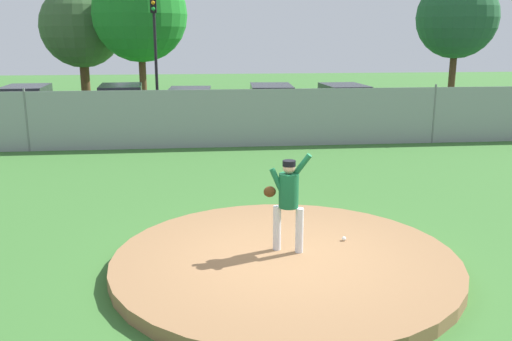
{
  "coord_description": "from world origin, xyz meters",
  "views": [
    {
      "loc": [
        -1.35,
        -8.18,
        3.67
      ],
      "look_at": [
        -0.23,
        2.29,
        1.07
      ],
      "focal_mm": 38.63,
      "sensor_mm": 36.0,
      "label": 1
    }
  ],
  "objects_px": {
    "pitcher_youth": "(288,196)",
    "parked_car_white": "(27,108)",
    "parked_car_slate": "(344,104)",
    "traffic_light_near": "(155,33)",
    "parked_car_navy": "(271,106)",
    "parked_car_silver": "(122,108)",
    "parked_car_red": "(190,109)",
    "baseball": "(344,239)"
  },
  "relations": [
    {
      "from": "pitcher_youth",
      "to": "parked_car_slate",
      "type": "distance_m",
      "value": 15.47
    },
    {
      "from": "parked_car_navy",
      "to": "parked_car_red",
      "type": "height_order",
      "value": "parked_car_navy"
    },
    {
      "from": "parked_car_white",
      "to": "parked_car_slate",
      "type": "xyz_separation_m",
      "value": [
        13.06,
        0.17,
        -0.04
      ]
    },
    {
      "from": "parked_car_white",
      "to": "parked_car_red",
      "type": "distance_m",
      "value": 6.52
    },
    {
      "from": "baseball",
      "to": "parked_car_silver",
      "type": "distance_m",
      "value": 14.62
    },
    {
      "from": "parked_car_silver",
      "to": "parked_car_slate",
      "type": "xyz_separation_m",
      "value": [
        9.24,
        0.79,
        -0.05
      ]
    },
    {
      "from": "baseball",
      "to": "parked_car_navy",
      "type": "bearing_deg",
      "value": 87.58
    },
    {
      "from": "baseball",
      "to": "traffic_light_near",
      "type": "height_order",
      "value": "traffic_light_near"
    },
    {
      "from": "baseball",
      "to": "parked_car_navy",
      "type": "distance_m",
      "value": 13.82
    },
    {
      "from": "baseball",
      "to": "parked_car_white",
      "type": "relative_size",
      "value": 0.02
    },
    {
      "from": "baseball",
      "to": "parked_car_slate",
      "type": "bearing_deg",
      "value": 75.18
    },
    {
      "from": "parked_car_red",
      "to": "parked_car_navy",
      "type": "bearing_deg",
      "value": 0.15
    },
    {
      "from": "parked_car_red",
      "to": "traffic_light_near",
      "type": "height_order",
      "value": "traffic_light_near"
    },
    {
      "from": "parked_car_silver",
      "to": "parked_car_red",
      "type": "distance_m",
      "value": 2.71
    },
    {
      "from": "baseball",
      "to": "parked_car_navy",
      "type": "xyz_separation_m",
      "value": [
        0.58,
        13.8,
        0.56
      ]
    },
    {
      "from": "baseball",
      "to": "traffic_light_near",
      "type": "xyz_separation_m",
      "value": [
        -4.33,
        17.81,
        3.5
      ]
    },
    {
      "from": "parked_car_silver",
      "to": "parked_car_white",
      "type": "distance_m",
      "value": 3.87
    },
    {
      "from": "parked_car_red",
      "to": "traffic_light_near",
      "type": "relative_size",
      "value": 0.82
    },
    {
      "from": "parked_car_silver",
      "to": "traffic_light_near",
      "type": "distance_m",
      "value": 5.27
    },
    {
      "from": "parked_car_slate",
      "to": "traffic_light_near",
      "type": "distance_m",
      "value": 9.32
    },
    {
      "from": "parked_car_white",
      "to": "parked_car_red",
      "type": "xyz_separation_m",
      "value": [
        6.51,
        -0.39,
        -0.06
      ]
    },
    {
      "from": "parked_car_silver",
      "to": "parked_car_white",
      "type": "bearing_deg",
      "value": 170.74
    },
    {
      "from": "parked_car_slate",
      "to": "parked_car_red",
      "type": "bearing_deg",
      "value": -175.14
    },
    {
      "from": "pitcher_youth",
      "to": "parked_car_red",
      "type": "xyz_separation_m",
      "value": [
        -1.7,
        14.13,
        -0.39
      ]
    },
    {
      "from": "parked_car_navy",
      "to": "pitcher_youth",
      "type": "bearing_deg",
      "value": -96.59
    },
    {
      "from": "baseball",
      "to": "parked_car_red",
      "type": "relative_size",
      "value": 0.02
    },
    {
      "from": "parked_car_silver",
      "to": "traffic_light_near",
      "type": "relative_size",
      "value": 0.83
    },
    {
      "from": "pitcher_youth",
      "to": "parked_car_silver",
      "type": "distance_m",
      "value": 14.58
    },
    {
      "from": "pitcher_youth",
      "to": "parked_car_navy",
      "type": "bearing_deg",
      "value": 83.41
    },
    {
      "from": "baseball",
      "to": "parked_car_red",
      "type": "bearing_deg",
      "value": 101.29
    },
    {
      "from": "pitcher_youth",
      "to": "parked_car_slate",
      "type": "bearing_deg",
      "value": 71.74
    },
    {
      "from": "parked_car_white",
      "to": "traffic_light_near",
      "type": "relative_size",
      "value": 0.84
    },
    {
      "from": "parked_car_silver",
      "to": "parked_car_white",
      "type": "height_order",
      "value": "parked_car_silver"
    },
    {
      "from": "pitcher_youth",
      "to": "baseball",
      "type": "xyz_separation_m",
      "value": [
        1.05,
        0.34,
        -0.9
      ]
    },
    {
      "from": "parked_car_silver",
      "to": "parked_car_navy",
      "type": "bearing_deg",
      "value": 2.3
    },
    {
      "from": "baseball",
      "to": "parked_car_silver",
      "type": "relative_size",
      "value": 0.02
    },
    {
      "from": "parked_car_silver",
      "to": "parked_car_slate",
      "type": "height_order",
      "value": "parked_car_silver"
    },
    {
      "from": "pitcher_youth",
      "to": "parked_car_navy",
      "type": "relative_size",
      "value": 0.34
    },
    {
      "from": "parked_car_navy",
      "to": "parked_car_slate",
      "type": "relative_size",
      "value": 1.06
    },
    {
      "from": "baseball",
      "to": "parked_car_slate",
      "type": "height_order",
      "value": "parked_car_slate"
    },
    {
      "from": "pitcher_youth",
      "to": "parked_car_slate",
      "type": "xyz_separation_m",
      "value": [
        4.85,
        14.69,
        -0.37
      ]
    },
    {
      "from": "pitcher_youth",
      "to": "parked_car_white",
      "type": "height_order",
      "value": "pitcher_youth"
    }
  ]
}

